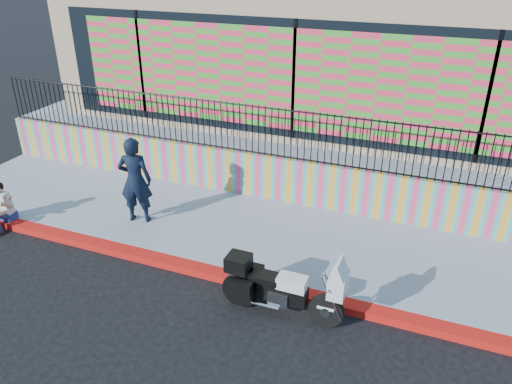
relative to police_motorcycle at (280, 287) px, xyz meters
The scene contains 9 objects.
ground 1.54m from the police_motorcycle, 158.91° to the left, with size 90.00×90.00×0.00m, color black.
red_curb 1.52m from the police_motorcycle, 158.91° to the left, with size 16.00×0.30×0.15m, color #A60B0D.
sidewalk 2.60m from the police_motorcycle, 121.79° to the left, with size 16.00×3.00×0.15m, color gray.
mural_wall 4.00m from the police_motorcycle, 109.62° to the left, with size 16.00×0.20×1.10m, color #E63C6B.
metal_fence 4.21m from the police_motorcycle, 109.62° to the left, with size 15.80×0.04×1.20m, color black, non-canonical shape.
elevated_platform 8.97m from the police_motorcycle, 98.61° to the left, with size 16.00×10.00×1.25m, color gray.
storefront_building 9.16m from the police_motorcycle, 98.83° to the left, with size 14.00×8.06×4.00m.
police_motorcycle is the anchor object (origin of this frame).
police_officer 4.31m from the police_motorcycle, 157.23° to the left, with size 0.72×0.47×1.97m, color black.
Camera 1 is at (3.48, -6.99, 5.77)m, focal length 35.00 mm.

